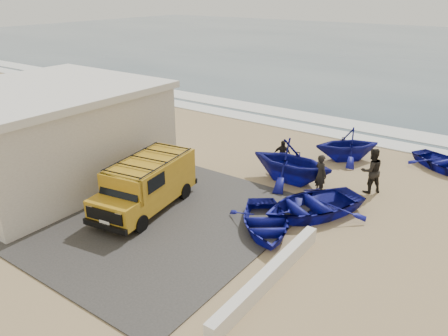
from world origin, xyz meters
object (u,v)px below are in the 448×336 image
Objects in this scene: van at (147,183)px; fisherman_back at (282,155)px; boat_near_left at (265,222)px; boat_mid_left at (291,161)px; fisherman_front at (321,174)px; fisherman_middle at (371,171)px; boat_near_right at (312,205)px; boat_far_left at (347,144)px; boat_far_right at (446,163)px; parapet at (269,276)px; building at (44,133)px.

fisherman_back is (2.45, 6.78, -0.38)m from van.
boat_near_left is 4.72m from boat_mid_left.
fisherman_front is 2.22m from fisherman_middle.
boat_far_left is (-1.11, 6.49, 0.43)m from boat_near_right.
van is at bearing 172.59° from boat_far_right.
boat_far_left reaches higher than parapet.
building is at bearing 159.17° from boat_far_right.
fisherman_middle is at bearing 87.68° from parapet.
boat_near_right reaches higher than boat_near_left.
boat_near_left is (-1.69, 2.64, 0.09)m from parapet.
fisherman_front is (0.29, 4.14, 0.52)m from boat_near_left.
boat_mid_left is 1.64m from fisherman_front.
building is at bearing -18.88° from fisherman_middle.
building is 14.80m from boat_far_left.
boat_far_left is 2.21× the size of fisherman_back.
fisherman_middle is at bearing -72.44° from boat_mid_left.
fisherman_middle is (6.81, 6.74, -0.12)m from van.
van is at bearing 156.89° from boat_near_left.
building reaches higher than boat_mid_left.
parapet is 1.40× the size of boat_near_right.
fisherman_front is (0.52, -4.48, 0.02)m from boat_far_left.
van is at bearing 4.09° from building.
van is 14.53m from boat_far_right.
van reaches higher than boat_mid_left.
boat_mid_left reaches higher than fisherman_front.
fisherman_back is (-2.12, -3.05, -0.12)m from boat_far_left.
boat_near_right is 8.69m from boat_far_right.
parapet is 3.14m from boat_near_left.
van is 7.22m from fisherman_back.
boat_far_left is (4.57, 9.83, -0.25)m from van.
boat_far_left is (-1.92, 11.26, 0.60)m from parapet.
boat_far_left is at bearing 35.40° from fisherman_back.
boat_far_left is at bearing 56.02° from van.
fisherman_back is (-6.59, -4.57, 0.39)m from boat_far_right.
boat_near_left is at bearing 21.86° from fisherman_middle.
boat_far_left is 1.64× the size of fisherman_middle.
building is 11.08m from boat_near_left.
boat_far_right is at bearing 30.02° from boat_near_left.
building is at bearing -132.84° from boat_near_right.
boat_near_right is 1.10× the size of boat_mid_left.
boat_mid_left is at bearing 162.14° from boat_near_right.
fisherman_back reaches higher than boat_far_right.
boat_near_right is at bearing 17.89° from building.
boat_far_left is 3.71m from fisherman_back.
fisherman_middle is 1.35× the size of fisherman_back.
boat_near_left is 2.38× the size of fisherman_back.
fisherman_back is at bearing 155.86° from boat_far_right.
fisherman_back is at bearing -48.62° from fisherman_middle.
boat_far_right reaches higher than parapet.
boat_near_right is 6.59m from boat_far_left.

